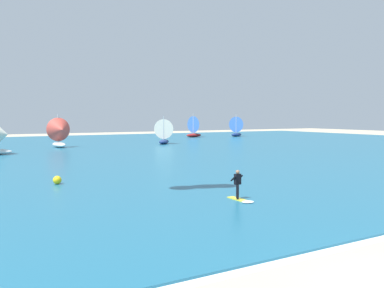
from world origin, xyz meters
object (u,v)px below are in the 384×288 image
object	(u,v)px
sailboat_heeled_over	(0,137)
sailboat_far_left	(60,132)
kitesurfer	(240,189)
marker_buoy	(57,180)
sailboat_trailing	(238,126)
sailboat_far_right	(196,126)
sailboat_mid_right	(165,131)

from	to	relation	value
sailboat_heeled_over	sailboat_far_left	world-z (taller)	sailboat_far_left
kitesurfer	marker_buoy	bearing A→B (deg)	126.91
sailboat_trailing	sailboat_far_right	distance (m)	10.42
kitesurfer	sailboat_heeled_over	distance (m)	37.10
sailboat_mid_right	marker_buoy	distance (m)	41.17
sailboat_trailing	sailboat_far_right	xyz separation A→B (m)	(-10.23, 1.95, 0.06)
sailboat_far_right	marker_buoy	size ratio (longest dim) A/B	9.15
sailboat_far_left	marker_buoy	xyz separation A→B (m)	(-6.83, -33.28, -2.02)
sailboat_trailing	sailboat_far_right	size ratio (longest dim) A/B	0.98
sailboat_mid_right	marker_buoy	size ratio (longest dim) A/B	8.14
kitesurfer	sailboat_trailing	size ratio (longest dim) A/B	0.38
sailboat_heeled_over	sailboat_far_right	bearing A→B (deg)	30.54
sailboat_trailing	sailboat_far_left	distance (m)	45.87
sailboat_far_left	sailboat_mid_right	distance (m)	17.34
kitesurfer	sailboat_mid_right	size ratio (longest dim) A/B	0.41
sailboat_far_left	sailboat_mid_right	world-z (taller)	sailboat_far_left
sailboat_heeled_over	sailboat_mid_right	xyz separation A→B (m)	(26.03, 7.95, 0.04)
kitesurfer	marker_buoy	world-z (taller)	kitesurfer
sailboat_heeled_over	sailboat_mid_right	bearing A→B (deg)	16.98
kitesurfer	sailboat_heeled_over	bearing A→B (deg)	105.18
sailboat_far_left	sailboat_mid_right	bearing A→B (deg)	-0.00
sailboat_far_right	marker_buoy	world-z (taller)	sailboat_far_right
sailboat_trailing	kitesurfer	bearing A→B (deg)	-125.92
sailboat_trailing	sailboat_mid_right	bearing A→B (deg)	-150.42
sailboat_trailing	marker_buoy	distance (m)	69.58
sailboat_far_left	marker_buoy	size ratio (longest dim) A/B	8.68
kitesurfer	sailboat_far_left	size ratio (longest dim) A/B	0.39
sailboat_heeled_over	marker_buoy	world-z (taller)	sailboat_heeled_over
sailboat_trailing	sailboat_mid_right	world-z (taller)	sailboat_trailing
kitesurfer	sailboat_mid_right	bearing A→B (deg)	69.53
kitesurfer	marker_buoy	xyz separation A→B (m)	(-7.84, 10.45, -0.31)
sailboat_trailing	sailboat_heeled_over	bearing A→B (deg)	-156.41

